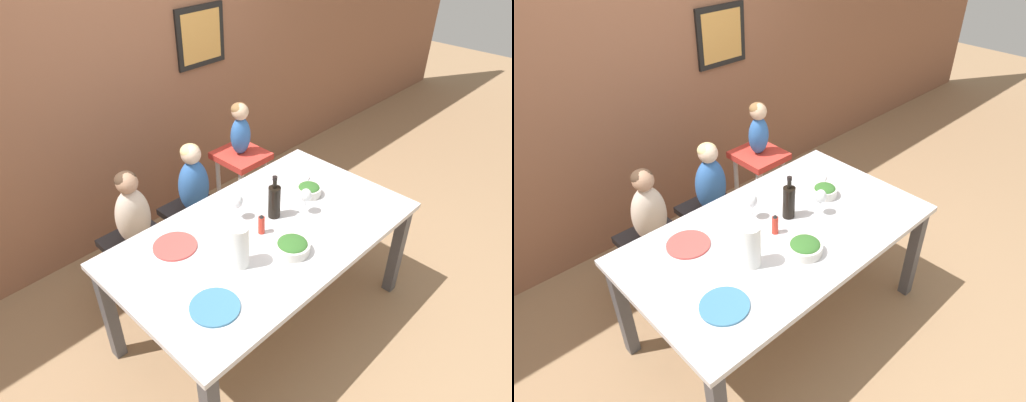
{
  "view_description": "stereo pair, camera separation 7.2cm",
  "coord_description": "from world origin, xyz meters",
  "views": [
    {
      "loc": [
        -1.53,
        -1.43,
        2.44
      ],
      "look_at": [
        0.0,
        0.08,
        0.94
      ],
      "focal_mm": 32.0,
      "sensor_mm": 36.0,
      "label": 1
    },
    {
      "loc": [
        -1.48,
        -1.48,
        2.44
      ],
      "look_at": [
        0.0,
        0.08,
        0.94
      ],
      "focal_mm": 32.0,
      "sensor_mm": 36.0,
      "label": 2
    }
  ],
  "objects": [
    {
      "name": "condiment_bottle_hot_sauce",
      "position": [
        -0.03,
        0.01,
        0.82
      ],
      "size": [
        0.04,
        0.04,
        0.13
      ],
      "color": "red",
      "rests_on": "dining_table"
    },
    {
      "name": "dining_table",
      "position": [
        0.0,
        0.0,
        0.67
      ],
      "size": [
        1.81,
        1.03,
        0.76
      ],
      "color": "silver",
      "rests_on": "ground_plane"
    },
    {
      "name": "chair_far_center",
      "position": [
        0.1,
        0.79,
        0.39
      ],
      "size": [
        0.41,
        0.43,
        0.46
      ],
      "color": "silver",
      "rests_on": "ground_plane"
    },
    {
      "name": "ground_plane",
      "position": [
        0.0,
        0.0,
        0.0
      ],
      "size": [
        14.0,
        14.0,
        0.0
      ],
      "primitive_type": "plane",
      "color": "#9E7A56"
    },
    {
      "name": "paper_towel_roll",
      "position": [
        -0.3,
        -0.1,
        0.88
      ],
      "size": [
        0.1,
        0.1,
        0.25
      ],
      "color": "white",
      "rests_on": "dining_table"
    },
    {
      "name": "salad_bowl_small",
      "position": [
        0.48,
        0.06,
        0.8
      ],
      "size": [
        0.16,
        0.16,
        0.08
      ],
      "color": "silver",
      "rests_on": "dining_table"
    },
    {
      "name": "wine_glass_far",
      "position": [
        -0.02,
        0.21,
        0.88
      ],
      "size": [
        0.07,
        0.07,
        0.17
      ],
      "color": "white",
      "rests_on": "dining_table"
    },
    {
      "name": "dinner_plate_front_left",
      "position": [
        -0.6,
        -0.23,
        0.76
      ],
      "size": [
        0.25,
        0.25,
        0.01
      ],
      "color": "teal",
      "rests_on": "dining_table"
    },
    {
      "name": "wine_bottle",
      "position": [
        0.15,
        0.07,
        0.87
      ],
      "size": [
        0.08,
        0.08,
        0.28
      ],
      "color": "black",
      "rests_on": "dining_table"
    },
    {
      "name": "person_baby_right",
      "position": [
        0.56,
        0.79,
        0.97
      ],
      "size": [
        0.17,
        0.13,
        0.4
      ],
      "color": "#3366B2",
      "rests_on": "chair_right_highchair"
    },
    {
      "name": "chair_right_highchair",
      "position": [
        0.56,
        0.79,
        0.59
      ],
      "size": [
        0.35,
        0.37,
        0.75
      ],
      "color": "silver",
      "rests_on": "ground_plane"
    },
    {
      "name": "person_child_left",
      "position": [
        -0.41,
        0.79,
        0.72
      ],
      "size": [
        0.24,
        0.18,
        0.54
      ],
      "color": "beige",
      "rests_on": "chair_far_left"
    },
    {
      "name": "wine_glass_near",
      "position": [
        0.31,
        -0.04,
        0.88
      ],
      "size": [
        0.07,
        0.07,
        0.17
      ],
      "color": "white",
      "rests_on": "dining_table"
    },
    {
      "name": "person_child_center",
      "position": [
        0.1,
        0.79,
        0.72
      ],
      "size": [
        0.24,
        0.18,
        0.54
      ],
      "color": "#3366B2",
      "rests_on": "chair_far_center"
    },
    {
      "name": "salad_bowl_large",
      "position": [
        -0.02,
        -0.23,
        0.8
      ],
      "size": [
        0.2,
        0.2,
        0.08
      ],
      "color": "silver",
      "rests_on": "dining_table"
    },
    {
      "name": "wall_back",
      "position": [
        0.0,
        1.48,
        1.35
      ],
      "size": [
        10.0,
        0.09,
        2.7
      ],
      "color": "#8E5B42",
      "rests_on": "ground_plane"
    },
    {
      "name": "dinner_plate_back_right",
      "position": [
        0.57,
        0.29,
        0.76
      ],
      "size": [
        0.25,
        0.25,
        0.01
      ],
      "color": "silver",
      "rests_on": "dining_table"
    },
    {
      "name": "chair_far_left",
      "position": [
        -0.41,
        0.79,
        0.39
      ],
      "size": [
        0.41,
        0.43,
        0.46
      ],
      "color": "silver",
      "rests_on": "ground_plane"
    },
    {
      "name": "dinner_plate_back_left",
      "position": [
        -0.46,
        0.27,
        0.76
      ],
      "size": [
        0.25,
        0.25,
        0.01
      ],
      "color": "#D14C47",
      "rests_on": "dining_table"
    }
  ]
}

